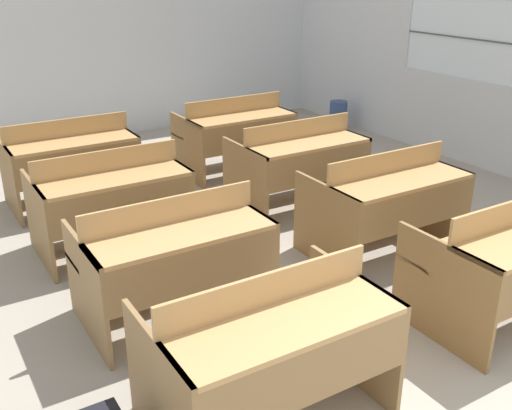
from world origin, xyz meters
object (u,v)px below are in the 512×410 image
bench_front_right (511,256)px  bench_second_right (386,199)px  wastepaper_bin (338,115)px  bench_front_left (269,344)px  bench_back_left (71,159)px  bench_third_right (298,160)px  bench_back_right (236,132)px  bench_second_left (174,254)px  bench_third_left (111,197)px

bench_front_right → bench_second_right: 1.17m
bench_second_right → wastepaper_bin: (2.14, 3.26, -0.26)m
bench_front_left → bench_back_left: bearing=90.2°
bench_front_left → bench_third_right: size_ratio=1.00×
bench_back_right → bench_front_right: bearing=-89.6°
bench_second_left → wastepaper_bin: (3.99, 3.26, -0.26)m
bench_front_left → bench_back_right: bearing=62.8°
wastepaper_bin → bench_second_left: bearing=-140.8°
bench_second_right → wastepaper_bin: 3.90m
bench_second_right → bench_back_left: 3.02m
bench_front_right → bench_third_right: (-0.01, 2.36, 0.00)m
bench_front_left → bench_second_left: size_ratio=1.00×
bench_front_left → bench_front_right: (1.85, -0.01, 0.00)m
bench_second_right → bench_back_right: 2.40m
bench_back_right → wastepaper_bin: bearing=21.7°
bench_back_left → wastepaper_bin: bench_back_left is taller
bench_front_left → bench_third_right: (1.84, 2.35, 0.00)m
bench_back_left → wastepaper_bin: (4.00, 0.88, -0.26)m
bench_third_left → bench_back_right: size_ratio=1.00×
bench_front_right → bench_second_left: 2.19m
bench_third_left → wastepaper_bin: bench_third_left is taller
bench_second_right → bench_third_right: size_ratio=1.00×
bench_third_right → wastepaper_bin: bearing=43.8°
bench_front_right → bench_back_right: (-0.02, 3.57, 0.00)m
bench_front_left → bench_second_right: size_ratio=1.00×
bench_third_left → wastepaper_bin: bearing=27.2°
bench_second_right → bench_third_left: size_ratio=1.00×
bench_back_left → wastepaper_bin: bearing=12.4°
bench_second_left → bench_back_right: (1.83, 2.40, 0.00)m
bench_third_right → bench_second_left: bearing=-147.0°
bench_third_left → bench_second_left: bearing=-89.3°
bench_front_right → wastepaper_bin: bench_front_right is taller
bench_second_left → bench_third_left: (-0.01, 1.20, 0.00)m
bench_front_left → bench_back_left: same height
bench_second_left → bench_third_left: size_ratio=1.00×
bench_second_left → bench_back_right: same height
bench_front_right → bench_back_left: bearing=117.7°
bench_second_left → bench_back_left: 2.38m
bench_third_left → bench_second_right: bearing=-32.7°
bench_second_right → bench_third_right: 1.19m
bench_third_left → bench_back_left: size_ratio=1.00×
bench_third_left → bench_third_right: size_ratio=1.00×
bench_front_right → bench_third_left: (-1.86, 2.37, 0.00)m
bench_third_left → wastepaper_bin: 4.51m
bench_second_right → bench_back_left: (-1.87, 2.38, 0.00)m
bench_front_left → bench_second_left: same height
bench_front_left → bench_third_left: bearing=90.3°
bench_third_right → bench_third_left: bearing=179.8°
bench_second_left → wastepaper_bin: bearing=39.2°
bench_front_left → bench_second_left: 1.16m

